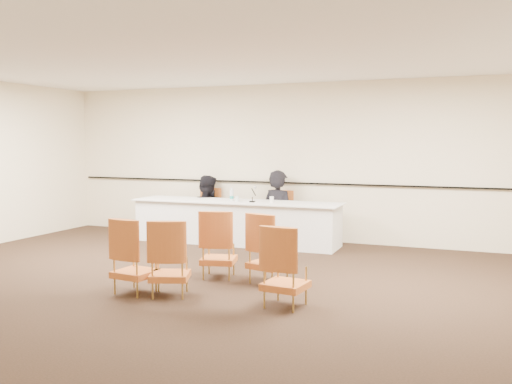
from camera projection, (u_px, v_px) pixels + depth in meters
floor at (201, 288)px, 7.36m from camera, size 10.00×10.00×0.00m
ceiling at (199, 52)px, 7.10m from camera, size 10.00×10.00×0.00m
wall_back at (298, 162)px, 10.92m from camera, size 10.00×0.04×3.00m
wall_rail at (297, 183)px, 10.92m from camera, size 9.80×0.04×0.03m
panel_table at (236, 222)px, 10.59m from camera, size 3.98×0.99×0.79m
panelist_main at (278, 219)px, 10.90m from camera, size 0.79×0.64×1.90m
panelist_main_chair at (278, 216)px, 10.90m from camera, size 0.51×0.51×0.95m
panelist_second at (206, 217)px, 11.45m from camera, size 0.82×0.64×1.66m
panelist_second_chair at (206, 212)px, 11.45m from camera, size 0.51×0.51×0.95m
papers at (254, 202)px, 10.43m from camera, size 0.31×0.23×0.00m
microphone at (252, 194)px, 10.34m from camera, size 0.11×0.21×0.29m
water_bottle at (232, 194)px, 10.53m from camera, size 0.09×0.09×0.24m
drinking_glass at (237, 199)px, 10.45m from camera, size 0.08×0.08×0.10m
coffee_cup at (272, 200)px, 10.19m from camera, size 0.10×0.10×0.12m
aud_chair_front_mid at (219, 244)px, 7.91m from camera, size 0.61×0.61×0.95m
aud_chair_front_right at (269, 248)px, 7.61m from camera, size 0.61×0.61×0.95m
aud_chair_back_left at (135, 255)px, 7.11m from camera, size 0.55×0.55×0.95m
aud_chair_back_mid at (170, 257)px, 6.98m from camera, size 0.64×0.64×0.95m
aud_chair_back_right at (286, 266)px, 6.51m from camera, size 0.55×0.55×0.95m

